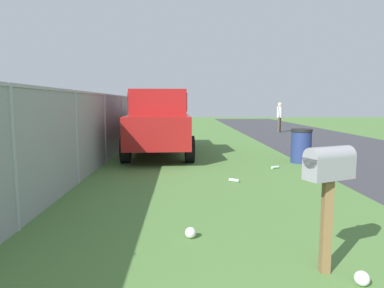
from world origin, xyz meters
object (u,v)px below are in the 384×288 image
object	(u,v)px
mailbox	(329,173)
pedestrian	(279,115)
trash_bin	(301,146)
pickup_truck	(159,121)

from	to	relation	value
mailbox	pedestrian	bearing A→B (deg)	-37.11
mailbox	trash_bin	xyz separation A→B (m)	(6.31, -1.94, -0.54)
pickup_truck	mailbox	bearing A→B (deg)	12.99
pickup_truck	pedestrian	bearing A→B (deg)	139.91
pickup_truck	trash_bin	size ratio (longest dim) A/B	5.90
pedestrian	pickup_truck	bearing A→B (deg)	-89.59
pickup_truck	pedestrian	size ratio (longest dim) A/B	3.33
mailbox	trash_bin	bearing A→B (deg)	-39.96
trash_bin	pedestrian	size ratio (longest dim) A/B	0.56
mailbox	pedestrian	xyz separation A→B (m)	(16.12, -4.09, -0.03)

